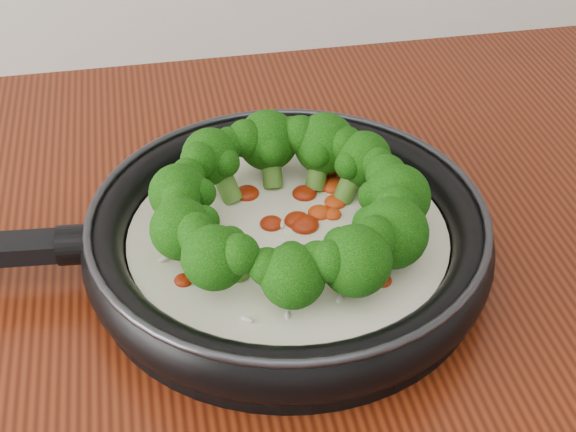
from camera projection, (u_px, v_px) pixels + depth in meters
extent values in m
cylinder|color=black|center=(288.00, 258.00, 0.66)|extent=(0.34, 0.34, 0.01)
torus|color=black|center=(288.00, 236.00, 0.65)|extent=(0.35, 0.35, 0.03)
torus|color=#2D2D33|center=(288.00, 214.00, 0.64)|extent=(0.34, 0.34, 0.01)
cylinder|color=black|center=(78.00, 244.00, 0.63)|extent=(0.03, 0.03, 0.03)
cylinder|color=white|center=(288.00, 242.00, 0.65)|extent=(0.28, 0.28, 0.02)
ellipsoid|color=#911D07|center=(247.00, 193.00, 0.69)|extent=(0.03, 0.03, 0.01)
ellipsoid|color=#911D07|center=(305.00, 225.00, 0.65)|extent=(0.03, 0.03, 0.01)
ellipsoid|color=red|center=(335.00, 202.00, 0.68)|extent=(0.03, 0.03, 0.01)
ellipsoid|color=#911D07|center=(359.00, 173.00, 0.71)|extent=(0.02, 0.02, 0.01)
ellipsoid|color=#911D07|center=(399.00, 242.00, 0.64)|extent=(0.02, 0.02, 0.01)
ellipsoid|color=red|center=(334.00, 186.00, 0.69)|extent=(0.03, 0.03, 0.01)
ellipsoid|color=#911D07|center=(327.00, 184.00, 0.70)|extent=(0.03, 0.03, 0.01)
ellipsoid|color=#911D07|center=(297.00, 220.00, 0.66)|extent=(0.03, 0.03, 0.01)
ellipsoid|color=red|center=(319.00, 213.00, 0.67)|extent=(0.02, 0.02, 0.01)
ellipsoid|color=#911D07|center=(382.00, 280.00, 0.60)|extent=(0.02, 0.02, 0.01)
ellipsoid|color=#911D07|center=(304.00, 194.00, 0.69)|extent=(0.03, 0.03, 0.01)
ellipsoid|color=red|center=(323.00, 251.00, 0.63)|extent=(0.03, 0.03, 0.01)
ellipsoid|color=#911D07|center=(302.00, 279.00, 0.60)|extent=(0.02, 0.02, 0.01)
ellipsoid|color=#911D07|center=(271.00, 224.00, 0.65)|extent=(0.03, 0.03, 0.01)
ellipsoid|color=red|center=(333.00, 214.00, 0.66)|extent=(0.02, 0.02, 0.01)
ellipsoid|color=#911D07|center=(184.00, 280.00, 0.60)|extent=(0.02, 0.02, 0.01)
ellipsoid|color=#911D07|center=(331.00, 170.00, 0.71)|extent=(0.02, 0.02, 0.01)
ellipsoid|color=white|center=(288.00, 316.00, 0.57)|extent=(0.01, 0.01, 0.00)
ellipsoid|color=white|center=(181.00, 226.00, 0.65)|extent=(0.00, 0.01, 0.00)
ellipsoid|color=white|center=(247.00, 320.00, 0.57)|extent=(0.01, 0.01, 0.00)
ellipsoid|color=white|center=(248.00, 199.00, 0.68)|extent=(0.01, 0.01, 0.00)
ellipsoid|color=white|center=(282.00, 224.00, 0.65)|extent=(0.01, 0.01, 0.00)
ellipsoid|color=white|center=(282.00, 241.00, 0.64)|extent=(0.01, 0.01, 0.00)
ellipsoid|color=white|center=(347.00, 170.00, 0.71)|extent=(0.01, 0.01, 0.00)
ellipsoid|color=white|center=(286.00, 232.00, 0.65)|extent=(0.00, 0.01, 0.00)
ellipsoid|color=white|center=(382.00, 226.00, 0.65)|extent=(0.01, 0.01, 0.00)
ellipsoid|color=white|center=(248.00, 272.00, 0.61)|extent=(0.01, 0.01, 0.00)
ellipsoid|color=white|center=(387.00, 181.00, 0.70)|extent=(0.01, 0.01, 0.00)
ellipsoid|color=white|center=(360.00, 243.00, 0.64)|extent=(0.01, 0.01, 0.00)
ellipsoid|color=white|center=(364.00, 282.00, 0.60)|extent=(0.01, 0.00, 0.00)
ellipsoid|color=white|center=(229.00, 235.00, 0.64)|extent=(0.01, 0.01, 0.00)
ellipsoid|color=white|center=(340.00, 299.00, 0.59)|extent=(0.01, 0.01, 0.00)
ellipsoid|color=white|center=(167.00, 222.00, 0.65)|extent=(0.01, 0.01, 0.00)
ellipsoid|color=white|center=(164.00, 259.00, 0.62)|extent=(0.01, 0.01, 0.00)
ellipsoid|color=white|center=(423.00, 240.00, 0.64)|extent=(0.01, 0.01, 0.00)
ellipsoid|color=white|center=(408.00, 235.00, 0.64)|extent=(0.01, 0.01, 0.00)
ellipsoid|color=white|center=(289.00, 220.00, 0.66)|extent=(0.01, 0.01, 0.00)
cylinder|color=#56882C|center=(376.00, 215.00, 0.64)|extent=(0.03, 0.02, 0.03)
sphere|color=black|center=(397.00, 197.00, 0.63)|extent=(0.06, 0.06, 0.05)
sphere|color=black|center=(386.00, 175.00, 0.64)|extent=(0.04, 0.04, 0.03)
sphere|color=black|center=(397.00, 207.00, 0.61)|extent=(0.03, 0.03, 0.03)
sphere|color=black|center=(375.00, 196.00, 0.63)|extent=(0.03, 0.03, 0.03)
cylinder|color=#56882C|center=(349.00, 183.00, 0.68)|extent=(0.03, 0.03, 0.04)
sphere|color=black|center=(364.00, 159.00, 0.67)|extent=(0.05, 0.05, 0.05)
sphere|color=black|center=(344.00, 145.00, 0.68)|extent=(0.03, 0.03, 0.03)
sphere|color=black|center=(377.00, 164.00, 0.66)|extent=(0.03, 0.03, 0.03)
sphere|color=black|center=(349.00, 165.00, 0.66)|extent=(0.03, 0.03, 0.02)
cylinder|color=#56882C|center=(318.00, 171.00, 0.69)|extent=(0.03, 0.04, 0.04)
sphere|color=black|center=(325.00, 144.00, 0.69)|extent=(0.06, 0.06, 0.05)
sphere|color=black|center=(300.00, 135.00, 0.69)|extent=(0.04, 0.04, 0.03)
sphere|color=black|center=(346.00, 145.00, 0.68)|extent=(0.03, 0.03, 0.03)
sphere|color=black|center=(318.00, 153.00, 0.68)|extent=(0.03, 0.03, 0.03)
cylinder|color=#56882C|center=(271.00, 168.00, 0.69)|extent=(0.02, 0.03, 0.04)
sphere|color=black|center=(268.00, 140.00, 0.69)|extent=(0.06, 0.06, 0.05)
sphere|color=black|center=(246.00, 138.00, 0.68)|extent=(0.04, 0.04, 0.03)
sphere|color=black|center=(291.00, 134.00, 0.69)|extent=(0.03, 0.03, 0.03)
sphere|color=black|center=(271.00, 150.00, 0.68)|extent=(0.03, 0.03, 0.03)
cylinder|color=#56882C|center=(225.00, 182.00, 0.68)|extent=(0.03, 0.04, 0.04)
sphere|color=black|center=(210.00, 156.00, 0.67)|extent=(0.05, 0.05, 0.05)
sphere|color=black|center=(199.00, 160.00, 0.65)|extent=(0.03, 0.03, 0.03)
sphere|color=black|center=(229.00, 143.00, 0.68)|extent=(0.03, 0.03, 0.03)
sphere|color=black|center=(225.00, 163.00, 0.66)|extent=(0.03, 0.03, 0.02)
cylinder|color=#56882C|center=(200.00, 213.00, 0.64)|extent=(0.03, 0.03, 0.04)
sphere|color=black|center=(179.00, 194.00, 0.64)|extent=(0.05, 0.05, 0.05)
sphere|color=black|center=(181.00, 199.00, 0.62)|extent=(0.03, 0.03, 0.03)
sphere|color=black|center=(188.00, 175.00, 0.65)|extent=(0.03, 0.03, 0.03)
sphere|color=black|center=(201.00, 193.00, 0.63)|extent=(0.03, 0.03, 0.02)
cylinder|color=#56882C|center=(204.00, 242.00, 0.62)|extent=(0.03, 0.02, 0.04)
sphere|color=black|center=(181.00, 229.00, 0.60)|extent=(0.05, 0.05, 0.05)
sphere|color=black|center=(196.00, 232.00, 0.58)|extent=(0.03, 0.03, 0.03)
sphere|color=black|center=(178.00, 208.00, 0.61)|extent=(0.03, 0.03, 0.03)
sphere|color=black|center=(204.00, 221.00, 0.60)|extent=(0.03, 0.03, 0.02)
cylinder|color=#56882C|center=(231.00, 265.00, 0.59)|extent=(0.04, 0.04, 0.04)
sphere|color=black|center=(214.00, 258.00, 0.57)|extent=(0.05, 0.05, 0.05)
sphere|color=black|center=(239.00, 254.00, 0.56)|extent=(0.03, 0.03, 0.03)
sphere|color=black|center=(198.00, 239.00, 0.58)|extent=(0.03, 0.03, 0.03)
sphere|color=black|center=(230.00, 242.00, 0.58)|extent=(0.03, 0.03, 0.02)
cylinder|color=#56882C|center=(292.00, 279.00, 0.58)|extent=(0.02, 0.03, 0.03)
sphere|color=black|center=(293.00, 276.00, 0.56)|extent=(0.05, 0.05, 0.05)
sphere|color=black|center=(318.00, 261.00, 0.56)|extent=(0.03, 0.03, 0.03)
sphere|color=black|center=(267.00, 267.00, 0.56)|extent=(0.03, 0.03, 0.03)
sphere|color=black|center=(292.00, 257.00, 0.57)|extent=(0.03, 0.03, 0.02)
cylinder|color=#56882C|center=(340.00, 268.00, 0.59)|extent=(0.03, 0.04, 0.04)
sphere|color=black|center=(356.00, 261.00, 0.57)|extent=(0.06, 0.06, 0.05)
sphere|color=black|center=(373.00, 238.00, 0.57)|extent=(0.04, 0.04, 0.03)
sphere|color=black|center=(330.00, 261.00, 0.56)|extent=(0.03, 0.03, 0.03)
sphere|color=black|center=(341.00, 245.00, 0.58)|extent=(0.03, 0.03, 0.03)
cylinder|color=#56882C|center=(370.00, 245.00, 0.61)|extent=(0.04, 0.03, 0.04)
sphere|color=black|center=(392.00, 233.00, 0.59)|extent=(0.06, 0.06, 0.05)
sphere|color=black|center=(396.00, 207.00, 0.61)|extent=(0.04, 0.04, 0.03)
sphere|color=black|center=(377.00, 240.00, 0.58)|extent=(0.03, 0.03, 0.03)
sphere|color=black|center=(370.00, 224.00, 0.60)|extent=(0.03, 0.03, 0.03)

